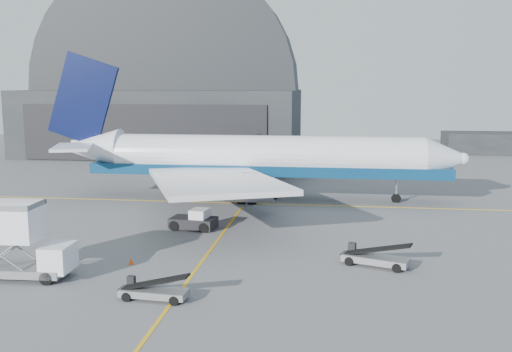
# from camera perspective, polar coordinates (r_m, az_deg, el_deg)

# --- Properties ---
(ground) EXTENTS (200.00, 200.00, 0.00)m
(ground) POSITION_cam_1_polar(r_m,az_deg,el_deg) (44.08, -5.07, -8.04)
(ground) COLOR #565659
(ground) RESTS_ON ground
(taxi_lines) EXTENTS (80.00, 42.12, 0.02)m
(taxi_lines) POSITION_cam_1_polar(r_m,az_deg,el_deg) (56.07, -2.26, -4.26)
(taxi_lines) COLOR gold
(taxi_lines) RESTS_ON ground
(hangar) EXTENTS (50.00, 28.30, 28.00)m
(hangar) POSITION_cam_1_polar(r_m,az_deg,el_deg) (110.61, -9.02, 7.22)
(hangar) COLOR black
(hangar) RESTS_ON ground
(distant_bldg_a) EXTENTS (14.00, 8.00, 4.00)m
(distant_bldg_a) POSITION_cam_1_polar(r_m,az_deg,el_deg) (117.40, 21.61, 2.12)
(distant_bldg_a) COLOR black
(distant_bldg_a) RESTS_ON ground
(airliner) EXTENTS (48.22, 46.76, 16.92)m
(airliner) POSITION_cam_1_polar(r_m,az_deg,el_deg) (64.96, -0.58, 1.82)
(airliner) COLOR white
(airliner) RESTS_ON ground
(catering_truck) EXTENTS (7.23, 2.97, 4.91)m
(catering_truck) POSITION_cam_1_polar(r_m,az_deg,el_deg) (41.91, -22.95, -6.12)
(catering_truck) COLOR slate
(catering_truck) RESTS_ON ground
(pushback_tug) EXTENTS (4.36, 2.92, 1.89)m
(pushback_tug) POSITION_cam_1_polar(r_m,az_deg,el_deg) (52.33, -6.17, -4.50)
(pushback_tug) COLOR black
(pushback_tug) RESTS_ON ground
(belt_loader_a) EXTENTS (4.49, 1.83, 1.69)m
(belt_loader_a) POSITION_cam_1_polar(r_m,az_deg,el_deg) (36.05, -10.23, -11.25)
(belt_loader_a) COLOR slate
(belt_loader_a) RESTS_ON ground
(belt_loader_b) EXTENTS (5.11, 3.08, 1.92)m
(belt_loader_b) POSITION_cam_1_polar(r_m,az_deg,el_deg) (42.51, 11.79, -8.02)
(belt_loader_b) COLOR slate
(belt_loader_b) RESTS_ON ground
(traffic_cone) EXTENTS (0.33, 0.33, 0.48)m
(traffic_cone) POSITION_cam_1_polar(r_m,az_deg,el_deg) (43.07, -12.40, -8.32)
(traffic_cone) COLOR #EF4207
(traffic_cone) RESTS_ON ground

